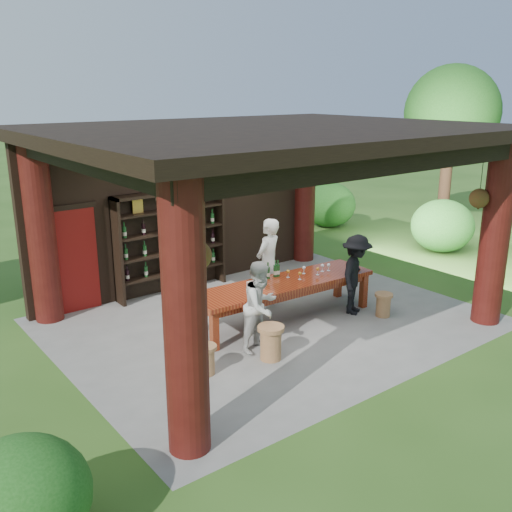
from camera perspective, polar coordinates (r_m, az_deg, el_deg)
ground at (r=10.52m, az=1.34°, el=-6.51°), size 90.00×90.00×0.00m
pavilion at (r=10.20m, az=-0.15°, el=5.31°), size 7.50×6.00×3.60m
wine_shelf at (r=11.78m, az=-8.46°, el=1.36°), size 2.42×0.37×2.13m
tasting_table at (r=10.34m, az=2.77°, el=-3.16°), size 3.63×1.11×0.75m
stool_near_left at (r=9.01m, az=1.49°, el=-8.57°), size 0.42×0.42×0.56m
stool_near_right at (r=10.91m, az=12.61°, el=-4.72°), size 0.34×0.34×0.44m
stool_far_left at (r=8.63m, az=-5.08°, el=-10.21°), size 0.35×0.35×0.46m
host at (r=10.93m, az=1.22°, el=-0.72°), size 0.74×0.60×1.75m
guest_woman at (r=9.17m, az=0.50°, el=-5.03°), size 0.85×0.74×1.49m
guest_man at (r=10.79m, az=9.96°, el=-1.85°), size 1.13×0.96×1.52m
table_bottles at (r=10.48m, az=1.79°, el=-1.32°), size 0.31×0.09×0.31m
table_glasses at (r=10.69m, az=5.45°, el=-1.47°), size 0.94×0.29×0.15m
napkin_basket at (r=9.88m, az=-0.05°, el=-2.95°), size 0.27×0.19×0.14m
shrubs at (r=11.78m, az=4.70°, el=-1.16°), size 14.91×8.90×1.36m
trees at (r=13.37m, az=12.35°, el=12.94°), size 21.74×10.27×4.80m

